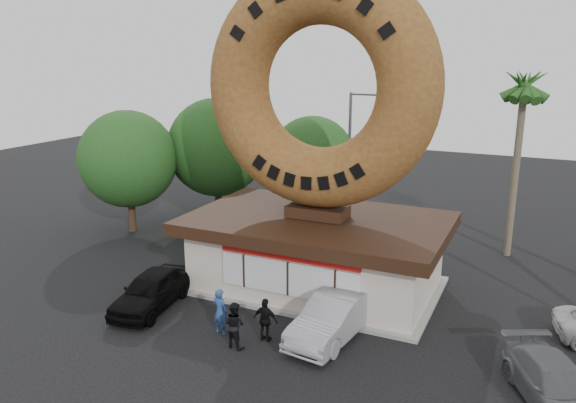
% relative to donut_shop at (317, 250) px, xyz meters
% --- Properties ---
extents(ground, '(90.00, 90.00, 0.00)m').
position_rel_donut_shop_xyz_m(ground, '(0.00, -5.98, -1.77)').
color(ground, black).
rests_on(ground, ground).
extents(donut_shop, '(11.20, 7.20, 3.80)m').
position_rel_donut_shop_xyz_m(donut_shop, '(0.00, 0.00, 0.00)').
color(donut_shop, beige).
rests_on(donut_shop, ground).
extents(giant_donut, '(10.15, 2.59, 10.15)m').
position_rel_donut_shop_xyz_m(giant_donut, '(0.00, 0.02, 7.11)').
color(giant_donut, olive).
rests_on(giant_donut, donut_shop).
extents(tree_west, '(6.00, 6.00, 7.65)m').
position_rel_donut_shop_xyz_m(tree_west, '(-9.50, 7.02, 2.87)').
color(tree_west, '#473321').
rests_on(tree_west, ground).
extents(tree_mid, '(5.20, 5.20, 6.63)m').
position_rel_donut_shop_xyz_m(tree_mid, '(-4.00, 9.02, 2.25)').
color(tree_mid, '#473321').
rests_on(tree_mid, ground).
extents(tree_far, '(5.60, 5.60, 7.14)m').
position_rel_donut_shop_xyz_m(tree_far, '(-13.00, 3.02, 2.56)').
color(tree_far, '#473321').
rests_on(tree_far, ground).
extents(palm_near, '(2.60, 2.60, 9.75)m').
position_rel_donut_shop_xyz_m(palm_near, '(7.50, 8.02, 6.65)').
color(palm_near, '#726651').
rests_on(palm_near, ground).
extents(street_lamp, '(2.11, 0.20, 8.00)m').
position_rel_donut_shop_xyz_m(street_lamp, '(-1.86, 10.02, 2.72)').
color(street_lamp, '#59595E').
rests_on(street_lamp, ground).
extents(person_left, '(0.72, 0.53, 1.81)m').
position_rel_donut_shop_xyz_m(person_left, '(-1.64, -5.57, -0.86)').
color(person_left, navy).
rests_on(person_left, ground).
extents(person_center, '(0.93, 0.78, 1.73)m').
position_rel_donut_shop_xyz_m(person_center, '(-0.65, -6.20, -0.90)').
color(person_center, black).
rests_on(person_center, ground).
extents(person_right, '(0.98, 0.42, 1.66)m').
position_rel_donut_shop_xyz_m(person_right, '(0.16, -5.34, -0.94)').
color(person_right, black).
rests_on(person_right, ground).
extents(car_black, '(2.43, 4.75, 1.55)m').
position_rel_donut_shop_xyz_m(car_black, '(-5.39, -4.89, -0.99)').
color(car_black, black).
rests_on(car_black, ground).
extents(car_silver, '(2.27, 5.00, 1.59)m').
position_rel_donut_shop_xyz_m(car_silver, '(2.30, -4.01, -0.97)').
color(car_silver, '#A2A2A7').
rests_on(car_silver, ground).
extents(car_grey, '(3.77, 5.01, 1.35)m').
position_rel_donut_shop_xyz_m(car_grey, '(9.82, -5.17, -1.09)').
color(car_grey, '#5C5F62').
rests_on(car_grey, ground).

